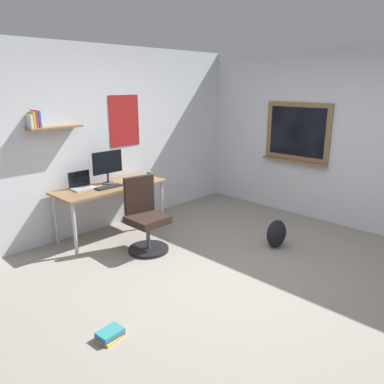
% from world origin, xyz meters
% --- Properties ---
extents(ground_plane, '(5.20, 5.20, 0.00)m').
position_xyz_m(ground_plane, '(0.00, 0.00, 0.00)').
color(ground_plane, gray).
rests_on(ground_plane, ground).
extents(wall_back, '(5.00, 0.30, 2.60)m').
position_xyz_m(wall_back, '(-0.00, 2.45, 1.30)').
color(wall_back, silver).
rests_on(wall_back, ground).
extents(wall_right, '(0.22, 5.00, 2.60)m').
position_xyz_m(wall_right, '(2.45, 0.03, 1.30)').
color(wall_right, silver).
rests_on(wall_right, ground).
extents(desk, '(1.55, 0.62, 0.72)m').
position_xyz_m(desk, '(-0.24, 2.06, 0.65)').
color(desk, olive).
rests_on(desk, ground).
extents(office_chair, '(0.52, 0.53, 0.95)m').
position_xyz_m(office_chair, '(-0.23, 1.33, 0.41)').
color(office_chair, black).
rests_on(office_chair, ground).
extents(laptop, '(0.31, 0.21, 0.23)m').
position_xyz_m(laptop, '(-0.59, 2.21, 0.78)').
color(laptop, '#ADAFB5').
rests_on(laptop, desk).
extents(monitor_primary, '(0.46, 0.17, 0.46)m').
position_xyz_m(monitor_primary, '(-0.20, 2.16, 0.99)').
color(monitor_primary, '#38383D').
rests_on(monitor_primary, desk).
extents(keyboard, '(0.37, 0.13, 0.02)m').
position_xyz_m(keyboard, '(-0.32, 1.98, 0.73)').
color(keyboard, black).
rests_on(keyboard, desk).
extents(computer_mouse, '(0.10, 0.06, 0.03)m').
position_xyz_m(computer_mouse, '(-0.04, 1.98, 0.74)').
color(computer_mouse, '#262628').
rests_on(computer_mouse, desk).
extents(coffee_mug, '(0.08, 0.08, 0.09)m').
position_xyz_m(coffee_mug, '(0.44, 2.03, 0.77)').
color(coffee_mug, '#338C4C').
rests_on(coffee_mug, desk).
extents(backpack, '(0.32, 0.22, 0.37)m').
position_xyz_m(backpack, '(1.03, 0.17, 0.18)').
color(backpack, black).
rests_on(backpack, ground).
extents(book_stack_on_floor, '(0.23, 0.18, 0.08)m').
position_xyz_m(book_stack_on_floor, '(-1.57, 0.15, 0.04)').
color(book_stack_on_floor, gold).
rests_on(book_stack_on_floor, ground).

